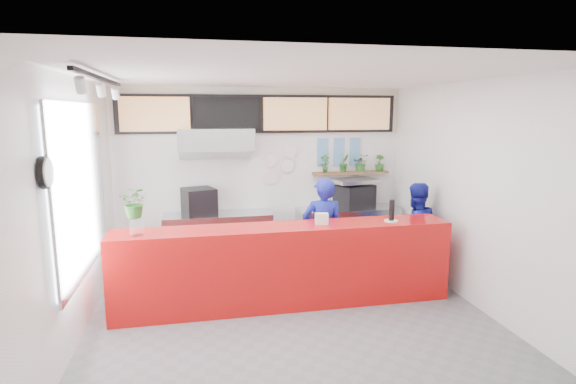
# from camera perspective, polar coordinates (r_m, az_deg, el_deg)

# --- Properties ---
(floor) EXTENTS (5.00, 5.00, 0.00)m
(floor) POSITION_cam_1_polar(r_m,az_deg,el_deg) (5.96, 0.42, -15.58)
(floor) COLOR slate
(floor) RESTS_ON ground
(ceiling) EXTENTS (5.00, 5.00, 0.00)m
(ceiling) POSITION_cam_1_polar(r_m,az_deg,el_deg) (5.38, 0.46, 14.54)
(ceiling) COLOR silver
(wall_back) EXTENTS (5.00, 0.00, 5.00)m
(wall_back) POSITION_cam_1_polar(r_m,az_deg,el_deg) (7.91, -3.32, 2.23)
(wall_back) COLOR white
(wall_back) RESTS_ON ground
(wall_left) EXTENTS (0.00, 5.00, 5.00)m
(wall_left) POSITION_cam_1_polar(r_m,az_deg,el_deg) (5.54, -25.78, -2.20)
(wall_left) COLOR white
(wall_left) RESTS_ON ground
(wall_right) EXTENTS (0.00, 5.00, 5.00)m
(wall_right) POSITION_cam_1_polar(r_m,az_deg,el_deg) (6.47, 22.66, -0.32)
(wall_right) COLOR white
(wall_right) RESTS_ON ground
(service_counter) EXTENTS (4.50, 0.60, 1.10)m
(service_counter) POSITION_cam_1_polar(r_m,az_deg,el_deg) (6.11, -0.36, -9.33)
(service_counter) COLOR #BA0E0D
(service_counter) RESTS_ON ground
(cream_band) EXTENTS (5.00, 0.02, 0.80)m
(cream_band) POSITION_cam_1_polar(r_m,az_deg,el_deg) (7.82, -3.40, 10.23)
(cream_band) COLOR beige
(cream_band) RESTS_ON wall_back
(prep_bench) EXTENTS (1.80, 0.60, 0.90)m
(prep_bench) POSITION_cam_1_polar(r_m,az_deg,el_deg) (7.76, -8.81, -5.96)
(prep_bench) COLOR #B2B5BA
(prep_bench) RESTS_ON ground
(panini_oven) EXTENTS (0.61, 0.61, 0.44)m
(panini_oven) POSITION_cam_1_polar(r_m,az_deg,el_deg) (7.59, -11.23, -1.19)
(panini_oven) COLOR black
(panini_oven) RESTS_ON prep_bench
(extraction_hood) EXTENTS (1.20, 0.70, 0.35)m
(extraction_hood) POSITION_cam_1_polar(r_m,az_deg,el_deg) (7.42, -9.15, 6.64)
(extraction_hood) COLOR #B2B5BA
(extraction_hood) RESTS_ON ceiling
(hood_lip) EXTENTS (1.20, 0.69, 0.31)m
(hood_lip) POSITION_cam_1_polar(r_m,az_deg,el_deg) (7.44, -9.10, 5.11)
(hood_lip) COLOR #B2B5BA
(hood_lip) RESTS_ON ceiling
(right_bench) EXTENTS (1.80, 0.60, 0.90)m
(right_bench) POSITION_cam_1_polar(r_m,az_deg,el_deg) (8.18, 7.56, -5.08)
(right_bench) COLOR #B2B5BA
(right_bench) RESTS_ON ground
(espresso_machine) EXTENTS (0.75, 0.65, 0.41)m
(espresso_machine) POSITION_cam_1_polar(r_m,az_deg,el_deg) (8.07, 8.44, -0.56)
(espresso_machine) COLOR black
(espresso_machine) RESTS_ON right_bench
(espresso_tray) EXTENTS (0.81, 0.62, 0.07)m
(espresso_tray) POSITION_cam_1_polar(r_m,az_deg,el_deg) (8.03, 8.50, 1.42)
(espresso_tray) COLOR #ADAFB4
(espresso_tray) RESTS_ON espresso_machine
(herb_shelf) EXTENTS (1.40, 0.18, 0.04)m
(herb_shelf) POSITION_cam_1_polar(r_m,az_deg,el_deg) (8.19, 7.94, 2.43)
(herb_shelf) COLOR brown
(herb_shelf) RESTS_ON wall_back
(menu_board_far_left) EXTENTS (1.10, 0.10, 0.55)m
(menu_board_far_left) POSITION_cam_1_polar(r_m,az_deg,el_deg) (7.66, -16.53, 9.46)
(menu_board_far_left) COLOR tan
(menu_board_far_left) RESTS_ON wall_back
(menu_board_mid_left) EXTENTS (1.10, 0.10, 0.55)m
(menu_board_mid_left) POSITION_cam_1_polar(r_m,az_deg,el_deg) (7.65, -7.72, 9.78)
(menu_board_mid_left) COLOR black
(menu_board_mid_left) RESTS_ON wall_back
(menu_board_mid_right) EXTENTS (1.10, 0.10, 0.55)m
(menu_board_mid_right) POSITION_cam_1_polar(r_m,az_deg,el_deg) (7.82, 0.93, 9.88)
(menu_board_mid_right) COLOR tan
(menu_board_mid_right) RESTS_ON wall_back
(menu_board_far_right) EXTENTS (1.10, 0.10, 0.55)m
(menu_board_far_right) POSITION_cam_1_polar(r_m,az_deg,el_deg) (8.14, 9.04, 9.77)
(menu_board_far_right) COLOR tan
(menu_board_far_right) RESTS_ON wall_back
(soffit) EXTENTS (4.80, 0.04, 0.65)m
(soffit) POSITION_cam_1_polar(r_m,az_deg,el_deg) (7.79, -3.36, 9.86)
(soffit) COLOR black
(soffit) RESTS_ON wall_back
(window_pane) EXTENTS (0.04, 2.20, 1.90)m
(window_pane) POSITION_cam_1_polar(r_m,az_deg,el_deg) (5.78, -24.94, 0.37)
(window_pane) COLOR silver
(window_pane) RESTS_ON wall_left
(window_frame) EXTENTS (0.03, 2.30, 2.00)m
(window_frame) POSITION_cam_1_polar(r_m,az_deg,el_deg) (5.78, -24.74, 0.37)
(window_frame) COLOR #B2B5BA
(window_frame) RESTS_ON wall_left
(wall_clock_rim) EXTENTS (0.05, 0.30, 0.30)m
(wall_clock_rim) POSITION_cam_1_polar(r_m,az_deg,el_deg) (4.59, -28.52, 2.18)
(wall_clock_rim) COLOR black
(wall_clock_rim) RESTS_ON wall_left
(wall_clock_face) EXTENTS (0.02, 0.26, 0.26)m
(wall_clock_face) POSITION_cam_1_polar(r_m,az_deg,el_deg) (4.58, -28.16, 2.20)
(wall_clock_face) COLOR white
(wall_clock_face) RESTS_ON wall_left
(track_rail) EXTENTS (0.05, 2.40, 0.04)m
(track_rail) POSITION_cam_1_polar(r_m,az_deg,el_deg) (5.35, -22.74, 13.16)
(track_rail) COLOR black
(track_rail) RESTS_ON ceiling
(dec_plate_a) EXTENTS (0.24, 0.03, 0.24)m
(dec_plate_a) POSITION_cam_1_polar(r_m,az_deg,el_deg) (7.87, -2.23, 4.04)
(dec_plate_a) COLOR silver
(dec_plate_a) RESTS_ON wall_back
(dec_plate_b) EXTENTS (0.24, 0.03, 0.24)m
(dec_plate_b) POSITION_cam_1_polar(r_m,az_deg,el_deg) (7.93, -0.08, 3.37)
(dec_plate_b) COLOR silver
(dec_plate_b) RESTS_ON wall_back
(dec_plate_c) EXTENTS (0.24, 0.03, 0.24)m
(dec_plate_c) POSITION_cam_1_polar(r_m,az_deg,el_deg) (7.91, -2.21, 1.87)
(dec_plate_c) COLOR silver
(dec_plate_c) RESTS_ON wall_back
(dec_plate_d) EXTENTS (0.24, 0.03, 0.24)m
(dec_plate_d) POSITION_cam_1_polar(r_m,az_deg,el_deg) (7.92, 0.28, 5.17)
(dec_plate_d) COLOR silver
(dec_plate_d) RESTS_ON wall_back
(photo_frame_a) EXTENTS (0.20, 0.02, 0.25)m
(photo_frame_a) POSITION_cam_1_polar(r_m,az_deg,el_deg) (8.06, 4.46, 5.94)
(photo_frame_a) COLOR #598CBF
(photo_frame_a) RESTS_ON wall_back
(photo_frame_b) EXTENTS (0.20, 0.02, 0.25)m
(photo_frame_b) POSITION_cam_1_polar(r_m,az_deg,el_deg) (8.15, 6.50, 5.95)
(photo_frame_b) COLOR #598CBF
(photo_frame_b) RESTS_ON wall_back
(photo_frame_c) EXTENTS (0.20, 0.02, 0.25)m
(photo_frame_c) POSITION_cam_1_polar(r_m,az_deg,el_deg) (8.25, 8.49, 5.96)
(photo_frame_c) COLOR #598CBF
(photo_frame_c) RESTS_ON wall_back
(photo_frame_d) EXTENTS (0.20, 0.02, 0.25)m
(photo_frame_d) POSITION_cam_1_polar(r_m,az_deg,el_deg) (8.09, 4.44, 4.18)
(photo_frame_d) COLOR #598CBF
(photo_frame_d) RESTS_ON wall_back
(photo_frame_e) EXTENTS (0.20, 0.02, 0.25)m
(photo_frame_e) POSITION_cam_1_polar(r_m,az_deg,el_deg) (8.17, 6.47, 4.21)
(photo_frame_e) COLOR #598CBF
(photo_frame_e) RESTS_ON wall_back
(photo_frame_f) EXTENTS (0.20, 0.02, 0.25)m
(photo_frame_f) POSITION_cam_1_polar(r_m,az_deg,el_deg) (8.27, 8.45, 4.23)
(photo_frame_f) COLOR #598CBF
(photo_frame_f) RESTS_ON wall_back
(staff_center) EXTENTS (0.64, 0.46, 1.65)m
(staff_center) POSITION_cam_1_polar(r_m,az_deg,el_deg) (6.66, 4.45, -5.23)
(staff_center) COLOR navy
(staff_center) RESTS_ON ground
(staff_right) EXTENTS (0.79, 0.64, 1.53)m
(staff_right) POSITION_cam_1_polar(r_m,az_deg,el_deg) (7.24, 15.77, -4.84)
(staff_right) COLOR navy
(staff_right) RESTS_ON ground
(herb_a) EXTENTS (0.17, 0.12, 0.32)m
(herb_a) POSITION_cam_1_polar(r_m,az_deg,el_deg) (8.02, 4.74, 3.62)
(herb_a) COLOR #2B6222
(herb_a) RESTS_ON herb_shelf
(herb_b) EXTENTS (0.22, 0.20, 0.32)m
(herb_b) POSITION_cam_1_polar(r_m,az_deg,el_deg) (8.13, 7.15, 3.68)
(herb_b) COLOR #2B6222
(herb_b) RESTS_ON herb_shelf
(herb_c) EXTENTS (0.35, 0.32, 0.32)m
(herb_c) POSITION_cam_1_polar(r_m,az_deg,el_deg) (8.24, 9.28, 3.68)
(herb_c) COLOR #2B6222
(herb_c) RESTS_ON herb_shelf
(herb_d) EXTENTS (0.18, 0.16, 0.30)m
(herb_d) POSITION_cam_1_polar(r_m,az_deg,el_deg) (8.37, 11.55, 3.64)
(herb_d) COLOR #2B6222
(herb_d) RESTS_ON herb_shelf
(glass_vase) EXTENTS (0.19, 0.19, 0.20)m
(glass_vase) POSITION_cam_1_polar(r_m,az_deg,el_deg) (5.79, -18.67, -4.25)
(glass_vase) COLOR silver
(glass_vase) RESTS_ON service_counter
(basil_vase) EXTENTS (0.40, 0.37, 0.38)m
(basil_vase) POSITION_cam_1_polar(r_m,az_deg,el_deg) (5.72, -18.84, -1.26)
(basil_vase) COLOR #2B6222
(basil_vase) RESTS_ON glass_vase
(napkin_holder) EXTENTS (0.18, 0.13, 0.15)m
(napkin_holder) POSITION_cam_1_polar(r_m,az_deg,el_deg) (6.04, 4.28, -3.41)
(napkin_holder) COLOR silver
(napkin_holder) RESTS_ON service_counter
(white_plate) EXTENTS (0.25, 0.25, 0.01)m
(white_plate) POSITION_cam_1_polar(r_m,az_deg,el_deg) (6.36, 12.98, -3.58)
(white_plate) COLOR silver
(white_plate) RESTS_ON service_counter
(pepper_mill) EXTENTS (0.08, 0.08, 0.28)m
(pepper_mill) POSITION_cam_1_polar(r_m,az_deg,el_deg) (6.32, 13.03, -2.27)
(pepper_mill) COLOR black
(pepper_mill) RESTS_ON white_plate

